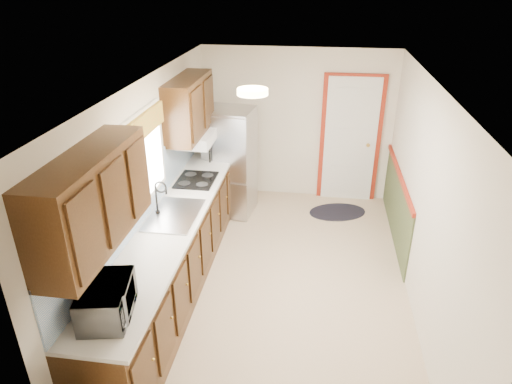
% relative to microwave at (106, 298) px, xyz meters
% --- Properties ---
extents(room_shell, '(3.20, 5.20, 2.52)m').
position_rel_microwave_xyz_m(room_shell, '(1.20, 1.87, 0.08)').
color(room_shell, '#C6AD8C').
rests_on(room_shell, ground).
extents(kitchen_run, '(0.63, 4.00, 2.20)m').
position_rel_microwave_xyz_m(kitchen_run, '(-0.04, 1.58, -0.31)').
color(kitchen_run, '#351D0C').
rests_on(kitchen_run, ground).
extents(back_wall_trim, '(1.12, 2.30, 2.08)m').
position_rel_microwave_xyz_m(back_wall_trim, '(2.19, 4.08, -0.23)').
color(back_wall_trim, maroon).
rests_on(back_wall_trim, ground).
extents(ceiling_fixture, '(0.30, 0.30, 0.06)m').
position_rel_microwave_xyz_m(ceiling_fixture, '(0.90, 1.67, 1.24)').
color(ceiling_fixture, '#FFD88C').
rests_on(ceiling_fixture, room_shell).
extents(microwave, '(0.40, 0.58, 0.36)m').
position_rel_microwave_xyz_m(microwave, '(0.00, 0.00, 0.00)').
color(microwave, white).
rests_on(microwave, kitchen_run).
extents(refrigerator, '(0.75, 0.72, 1.63)m').
position_rel_microwave_xyz_m(refrigerator, '(0.26, 3.62, -0.31)').
color(refrigerator, '#B7B7BC').
rests_on(refrigerator, ground).
extents(rug, '(1.02, 0.81, 0.01)m').
position_rel_microwave_xyz_m(rug, '(1.92, 3.77, -1.12)').
color(rug, black).
rests_on(rug, ground).
extents(cooktop, '(0.48, 0.58, 0.02)m').
position_rel_microwave_xyz_m(cooktop, '(0.01, 2.62, -0.17)').
color(cooktop, black).
rests_on(cooktop, kitchen_run).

